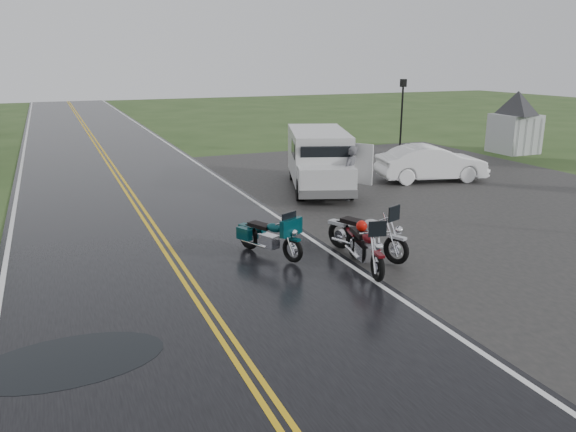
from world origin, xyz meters
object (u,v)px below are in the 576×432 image
object	(u,v)px
motorcycle_red	(378,255)
lamp_post_far_right	(401,119)
motorcycle_silver	(397,239)
visitor_center	(517,107)
van_white	(300,170)
motorcycle_teal	(293,240)
person_at_van	(350,174)
sedan_white	(431,164)

from	to	relation	value
motorcycle_red	lamp_post_far_right	xyz separation A→B (m)	(9.67, 13.47, 1.28)
motorcycle_silver	visitor_center	bearing A→B (deg)	15.64
motorcycle_red	van_white	distance (m)	7.61
motorcycle_red	motorcycle_teal	world-z (taller)	motorcycle_red
motorcycle_red	lamp_post_far_right	size ratio (longest dim) A/B	0.58
motorcycle_silver	motorcycle_red	bearing A→B (deg)	-164.73
person_at_van	motorcycle_red	bearing A→B (deg)	30.71
visitor_center	motorcycle_silver	bearing A→B (deg)	-142.05
motorcycle_teal	lamp_post_far_right	xyz separation A→B (m)	(10.90, 11.64, 1.33)
motorcycle_red	van_white	xyz separation A→B (m)	(1.50, 7.45, 0.45)
visitor_center	lamp_post_far_right	xyz separation A→B (m)	(-6.50, 0.87, -0.45)
person_at_van	sedan_white	bearing A→B (deg)	163.84
motorcycle_silver	person_at_van	distance (m)	6.45
van_white	person_at_van	size ratio (longest dim) A/B	2.98
visitor_center	motorcycle_teal	world-z (taller)	visitor_center
person_at_van	lamp_post_far_right	distance (m)	9.37
motorcycle_silver	van_white	xyz separation A→B (m)	(0.52, 6.69, 0.42)
motorcycle_silver	person_at_van	size ratio (longest dim) A/B	1.24
visitor_center	person_at_van	distance (m)	14.34
motorcycle_red	lamp_post_far_right	world-z (taller)	lamp_post_far_right
motorcycle_silver	lamp_post_far_right	distance (m)	15.45
motorcycle_teal	lamp_post_far_right	size ratio (longest dim) A/B	0.54
visitor_center	motorcycle_red	bearing A→B (deg)	-142.07
van_white	sedan_white	size ratio (longest dim) A/B	1.31
visitor_center	motorcycle_teal	bearing A→B (deg)	-148.26
motorcycle_teal	lamp_post_far_right	distance (m)	16.00
motorcycle_red	person_at_van	world-z (taller)	person_at_van
person_at_van	sedan_white	distance (m)	4.85
motorcycle_teal	sedan_white	world-z (taller)	sedan_white
motorcycle_red	sedan_white	world-z (taller)	sedan_white
van_white	lamp_post_far_right	xyz separation A→B (m)	(8.17, 6.03, 0.83)
visitor_center	person_at_van	size ratio (longest dim) A/B	8.36
motorcycle_red	person_at_van	distance (m)	7.52
motorcycle_silver	person_at_van	world-z (taller)	person_at_van
lamp_post_far_right	visitor_center	bearing A→B (deg)	-7.61
visitor_center	sedan_white	xyz separation A→B (m)	(-8.45, -4.23, -1.68)
motorcycle_red	van_white	size ratio (longest dim) A/B	0.40
lamp_post_far_right	van_white	bearing A→B (deg)	-143.58
visitor_center	person_at_van	world-z (taller)	visitor_center
sedan_white	person_at_van	bearing A→B (deg)	121.25
motorcycle_teal	sedan_white	distance (m)	11.09
visitor_center	person_at_van	bearing A→B (deg)	-156.15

